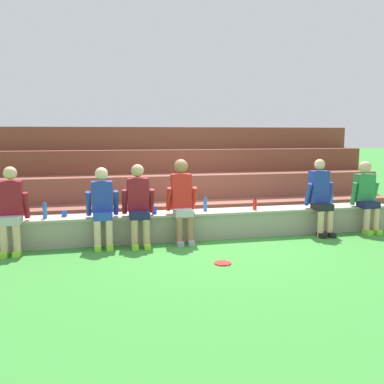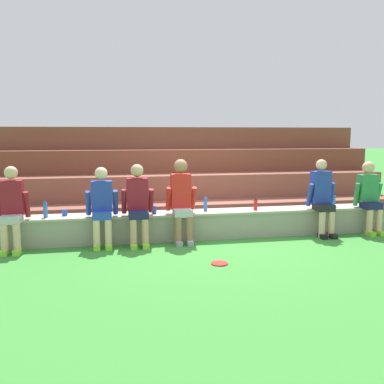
% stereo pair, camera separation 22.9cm
% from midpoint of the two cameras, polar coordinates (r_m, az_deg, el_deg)
% --- Properties ---
extents(ground_plane, '(80.00, 80.00, 0.00)m').
position_cam_midpoint_polar(ground_plane, '(7.29, 1.36, -6.53)').
color(ground_plane, '#388433').
extents(stone_seating_wall, '(7.08, 0.50, 0.47)m').
position_cam_midpoint_polar(stone_seating_wall, '(7.45, 0.93, -4.23)').
color(stone_seating_wall, gray).
rests_on(stone_seating_wall, ground).
extents(brick_bleachers, '(8.42, 2.56, 1.96)m').
position_cam_midpoint_polar(brick_bleachers, '(9.40, -2.14, 1.29)').
color(brick_bleachers, brown).
rests_on(brick_bleachers, ground).
extents(person_far_left, '(0.50, 0.53, 1.32)m').
position_cam_midpoint_polar(person_far_left, '(7.04, -24.06, -2.00)').
color(person_far_left, '#DBAD89').
rests_on(person_far_left, ground).
extents(person_left_of_center, '(0.51, 0.50, 1.28)m').
position_cam_midpoint_polar(person_left_of_center, '(6.93, -12.92, -1.77)').
color(person_left_of_center, beige).
rests_on(person_left_of_center, ground).
extents(person_center, '(0.52, 0.56, 1.32)m').
position_cam_midpoint_polar(person_center, '(6.93, -8.16, -1.50)').
color(person_center, tan).
rests_on(person_center, ground).
extents(person_right_of_center, '(0.51, 0.55, 1.39)m').
position_cam_midpoint_polar(person_right_of_center, '(7.05, -2.28, -0.87)').
color(person_right_of_center, '#996B4C').
rests_on(person_right_of_center, ground).
extents(person_far_right, '(0.50, 0.53, 1.36)m').
position_cam_midpoint_polar(person_far_right, '(7.90, 16.15, -0.48)').
color(person_far_right, '#DBAD89').
rests_on(person_far_right, ground).
extents(person_rightmost_edge, '(0.52, 0.53, 1.31)m').
position_cam_midpoint_polar(person_rightmost_edge, '(8.42, 21.72, -0.28)').
color(person_rightmost_edge, '#DBAD89').
rests_on(person_rightmost_edge, ground).
extents(water_bottle_near_right, '(0.06, 0.06, 0.24)m').
position_cam_midpoint_polar(water_bottle_near_right, '(7.43, 0.92, -1.66)').
color(water_bottle_near_right, blue).
rests_on(water_bottle_near_right, stone_seating_wall).
extents(water_bottle_near_left, '(0.06, 0.06, 0.23)m').
position_cam_midpoint_polar(water_bottle_near_left, '(8.36, 17.51, -0.99)').
color(water_bottle_near_left, blue).
rests_on(water_bottle_near_left, stone_seating_wall).
extents(water_bottle_mid_left, '(0.07, 0.07, 0.26)m').
position_cam_midpoint_polar(water_bottle_mid_left, '(7.20, -20.09, -2.40)').
color(water_bottle_mid_left, blue).
rests_on(water_bottle_mid_left, stone_seating_wall).
extents(water_bottle_center_gap, '(0.07, 0.07, 0.21)m').
position_cam_midpoint_polar(water_bottle_center_gap, '(7.60, 7.62, -1.64)').
color(water_bottle_center_gap, red).
rests_on(water_bottle_center_gap, stone_seating_wall).
extents(plastic_cup_middle, '(0.08, 0.08, 0.13)m').
position_cam_midpoint_polar(plastic_cup_middle, '(7.20, -6.00, -2.42)').
color(plastic_cup_middle, blue).
rests_on(plastic_cup_middle, stone_seating_wall).
extents(plastic_cup_right_end, '(0.08, 0.08, 0.11)m').
position_cam_midpoint_polar(plastic_cup_right_end, '(8.78, 22.60, -1.17)').
color(plastic_cup_right_end, blue).
rests_on(plastic_cup_right_end, stone_seating_wall).
extents(plastic_cup_left_end, '(0.09, 0.09, 0.10)m').
position_cam_midpoint_polar(plastic_cup_left_end, '(7.27, -17.72, -2.75)').
color(plastic_cup_left_end, blue).
rests_on(plastic_cup_left_end, stone_seating_wall).
extents(frisbee, '(0.24, 0.24, 0.02)m').
position_cam_midpoint_polar(frisbee, '(6.03, 3.06, -9.55)').
color(frisbee, red).
rests_on(frisbee, ground).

